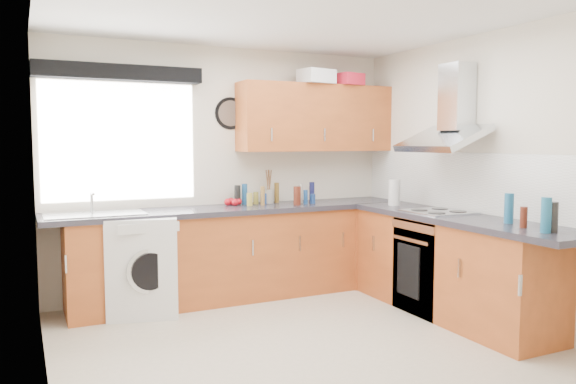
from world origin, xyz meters
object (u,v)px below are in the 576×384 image
oven (437,265)px  washing_machine (143,264)px  extractor_hood (449,117)px  upper_cabinets (316,118)px

oven → washing_machine: (-2.44, 1.10, 0.02)m
extractor_hood → upper_cabinets: (-0.65, 1.33, 0.03)m
washing_machine → oven: bearing=-10.1°
extractor_hood → washing_machine: extractor_hood is taller
oven → washing_machine: size_ratio=0.96×
upper_cabinets → washing_machine: (-1.89, -0.23, -1.36)m
extractor_hood → upper_cabinets: size_ratio=0.46×
oven → washing_machine: bearing=155.7°
extractor_hood → upper_cabinets: upper_cabinets is taller
oven → upper_cabinets: upper_cabinets is taller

